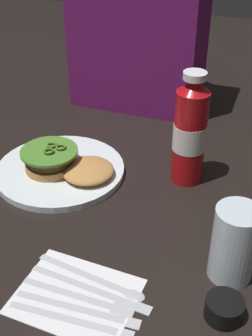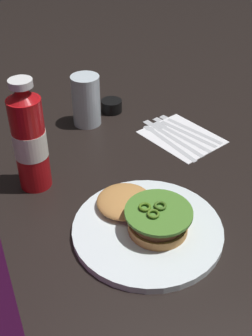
{
  "view_description": "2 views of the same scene",
  "coord_description": "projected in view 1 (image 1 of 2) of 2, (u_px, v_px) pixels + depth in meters",
  "views": [
    {
      "loc": [
        0.27,
        -0.6,
        0.55
      ],
      "look_at": [
        0.03,
        0.07,
        0.08
      ],
      "focal_mm": 47.43,
      "sensor_mm": 36.0,
      "label": 1
    },
    {
      "loc": [
        -0.53,
        0.51,
        0.56
      ],
      "look_at": [
        -0.03,
        0.06,
        0.07
      ],
      "focal_mm": 44.76,
      "sensor_mm": 36.0,
      "label": 2
    }
  ],
  "objects": [
    {
      "name": "spoon_utensil",
      "position": [
        104.0,
        281.0,
        0.71
      ],
      "size": [
        0.2,
        0.04,
        0.0
      ],
      "color": "silver",
      "rests_on": "napkin"
    },
    {
      "name": "condiment_cup",
      "position": [
        224.0,
        309.0,
        0.66
      ],
      "size": [
        0.06,
        0.06,
        0.03
      ],
      "primitive_type": "cylinder",
      "color": "black",
      "rests_on": "ground_plane"
    },
    {
      "name": "ketchup_bottle",
      "position": [
        190.0,
        133.0,
        0.9
      ],
      "size": [
        0.07,
        0.07,
        0.24
      ],
      "color": "#B70F14",
      "rests_on": "ground_plane"
    },
    {
      "name": "dinner_plate",
      "position": [
        60.0,
        170.0,
        0.98
      ],
      "size": [
        0.28,
        0.28,
        0.01
      ],
      "primitive_type": "cylinder",
      "color": "white",
      "rests_on": "ground_plane"
    },
    {
      "name": "water_glass",
      "position": [
        234.0,
        244.0,
        0.7
      ],
      "size": [
        0.07,
        0.07,
        0.13
      ],
      "primitive_type": "cylinder",
      "color": "silver",
      "rests_on": "ground_plane"
    },
    {
      "name": "butter_knife",
      "position": [
        97.0,
        290.0,
        0.7
      ],
      "size": [
        0.21,
        0.03,
        0.0
      ],
      "color": "silver",
      "rests_on": "napkin"
    },
    {
      "name": "steak_knife",
      "position": [
        85.0,
        309.0,
        0.67
      ],
      "size": [
        0.2,
        0.03,
        0.0
      ],
      "color": "silver",
      "rests_on": "napkin"
    },
    {
      "name": "ground_plane",
      "position": [
        102.0,
        216.0,
        0.86
      ],
      "size": [
        3.0,
        3.0,
        0.0
      ],
      "primitive_type": "plane",
      "color": "black"
    },
    {
      "name": "burger_sandwich",
      "position": [
        64.0,
        163.0,
        0.95
      ],
      "size": [
        0.21,
        0.12,
        0.05
      ],
      "color": "#BE8243",
      "rests_on": "dinner_plate"
    },
    {
      "name": "fork_utensil",
      "position": [
        87.0,
        298.0,
        0.69
      ],
      "size": [
        0.19,
        0.02,
        0.0
      ],
      "color": "silver",
      "rests_on": "napkin"
    },
    {
      "name": "napkin",
      "position": [
        76.0,
        296.0,
        0.69
      ],
      "size": [
        0.19,
        0.15,
        0.0
      ],
      "primitive_type": "cube",
      "rotation": [
        0.0,
        0.0,
        -0.04
      ],
      "color": "white",
      "rests_on": "ground_plane"
    },
    {
      "name": "table_knife",
      "position": [
        78.0,
        320.0,
        0.65
      ],
      "size": [
        0.2,
        0.03,
        0.0
      ],
      "color": "silver",
      "rests_on": "napkin"
    },
    {
      "name": "diner_person",
      "position": [
        139.0,
        16.0,
        1.15
      ],
      "size": [
        0.34,
        0.18,
        0.56
      ],
      "color": "#6B185E",
      "rests_on": "ground_plane"
    }
  ]
}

